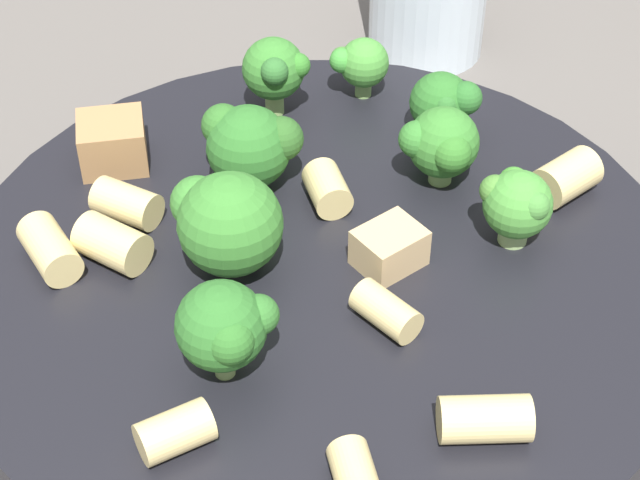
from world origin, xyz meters
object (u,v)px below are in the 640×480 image
(broccoli_floret_5, at_px, (441,144))
(rigatoni_4, at_px, (386,311))
(rigatoni_3, at_px, (485,419))
(rigatoni_6, at_px, (566,178))
(broccoli_floret_4, at_px, (250,144))
(rigatoni_0, at_px, (355,475))
(broccoli_floret_7, at_px, (444,102))
(broccoli_floret_3, at_px, (275,70))
(rigatoni_7, at_px, (338,189))
(chicken_chunk_0, at_px, (112,143))
(broccoli_floret_6, at_px, (361,63))
(broccoli_floret_2, at_px, (225,328))
(broccoli_floret_0, at_px, (517,203))
(rigatoni_1, at_px, (175,432))
(rigatoni_5, at_px, (112,244))
(rigatoni_8, at_px, (50,249))
(rigatoni_2, at_px, (127,203))
(chicken_chunk_1, at_px, (390,242))
(broccoli_floret_1, at_px, (226,220))
(pasta_bowl, at_px, (320,286))

(broccoli_floret_5, xyz_separation_m, rigatoni_4, (0.08, -0.02, -0.01))
(rigatoni_3, bearing_deg, rigatoni_6, 164.08)
(broccoli_floret_4, distance_m, rigatoni_0, 0.16)
(broccoli_floret_7, relative_size, rigatoni_0, 1.50)
(broccoli_floret_3, relative_size, rigatoni_7, 1.71)
(rigatoni_6, distance_m, chicken_chunk_0, 0.19)
(broccoli_floret_4, bearing_deg, rigatoni_6, 92.45)
(broccoli_floret_6, bearing_deg, chicken_chunk_0, -59.29)
(broccoli_floret_2, xyz_separation_m, broccoli_floret_6, (-0.18, 0.03, -0.01))
(broccoli_floret_0, height_order, rigatoni_1, broccoli_floret_0)
(broccoli_floret_6, bearing_deg, broccoli_floret_5, 30.62)
(broccoli_floret_0, xyz_separation_m, broccoli_floret_2, (0.08, -0.10, 0.01))
(rigatoni_1, bearing_deg, rigatoni_5, -154.61)
(rigatoni_3, height_order, chicken_chunk_0, chicken_chunk_0)
(broccoli_floret_6, distance_m, rigatoni_8, 0.17)
(rigatoni_1, height_order, rigatoni_4, rigatoni_1)
(rigatoni_2, bearing_deg, broccoli_floret_3, 146.60)
(chicken_chunk_0, bearing_deg, rigatoni_4, 54.61)
(broccoli_floret_2, bearing_deg, rigatoni_0, 47.66)
(rigatoni_4, bearing_deg, broccoli_floret_6, -172.89)
(broccoli_floret_0, relative_size, rigatoni_6, 1.25)
(chicken_chunk_1, bearing_deg, rigatoni_3, 22.41)
(broccoli_floret_4, xyz_separation_m, chicken_chunk_1, (0.04, 0.06, -0.01))
(broccoli_floret_1, xyz_separation_m, broccoli_floret_2, (0.06, 0.01, 0.00))
(rigatoni_3, distance_m, chicken_chunk_0, 0.20)
(broccoli_floret_3, bearing_deg, broccoli_floret_6, 116.90)
(broccoli_floret_4, xyz_separation_m, rigatoni_0, (0.15, 0.05, -0.01))
(broccoli_floret_4, relative_size, rigatoni_3, 1.41)
(broccoli_floret_6, height_order, rigatoni_7, broccoli_floret_6)
(broccoli_floret_7, bearing_deg, rigatoni_2, -61.58)
(broccoli_floret_0, height_order, rigatoni_3, broccoli_floret_0)
(broccoli_floret_7, bearing_deg, chicken_chunk_0, -76.92)
(broccoli_floret_0, relative_size, rigatoni_3, 1.08)
(rigatoni_3, bearing_deg, rigatoni_8, -112.42)
(broccoli_floret_2, bearing_deg, broccoli_floret_3, -179.21)
(broccoli_floret_0, xyz_separation_m, chicken_chunk_1, (0.01, -0.05, -0.01))
(broccoli_floret_4, height_order, chicken_chunk_0, broccoli_floret_4)
(rigatoni_5, distance_m, rigatoni_7, 0.09)
(rigatoni_1, distance_m, chicken_chunk_0, 0.16)
(broccoli_floret_0, distance_m, rigatoni_1, 0.16)
(pasta_bowl, xyz_separation_m, rigatoni_2, (-0.02, -0.08, 0.02))
(broccoli_floret_1, bearing_deg, broccoli_floret_2, 8.49)
(broccoli_floret_4, relative_size, rigatoni_8, 1.43)
(rigatoni_1, height_order, rigatoni_5, rigatoni_5)
(rigatoni_7, height_order, rigatoni_8, same)
(broccoli_floret_4, relative_size, rigatoni_5, 1.57)
(rigatoni_0, xyz_separation_m, rigatoni_7, (-0.14, -0.02, 0.00))
(broccoli_floret_5, bearing_deg, rigatoni_7, -66.51)
(rigatoni_1, bearing_deg, chicken_chunk_0, -159.52)
(broccoli_floret_5, distance_m, rigatoni_3, 0.13)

